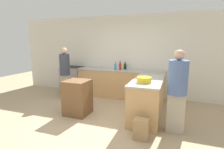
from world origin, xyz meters
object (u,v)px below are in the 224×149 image
island_table (78,97)px  wine_bottle_dark (125,66)px  dish_soap_bottle (115,67)px  range_oven (73,79)px  person_by_range (65,72)px  paper_bag (141,129)px  hot_sauce_bottle (120,66)px  person_at_peninsula (177,89)px  mixing_bowl (144,80)px  vinegar_bottle_clear (128,67)px

island_table → wine_bottle_dark: size_ratio=3.63×
dish_soap_bottle → wine_bottle_dark: bearing=41.0°
range_oven → wine_bottle_dark: wine_bottle_dark is taller
range_oven → person_by_range: (0.24, -0.80, 0.43)m
paper_bag → hot_sauce_bottle: bearing=116.3°
dish_soap_bottle → person_by_range: (-1.45, -0.67, -0.14)m
island_table → person_at_peninsula: person_at_peninsula is taller
dish_soap_bottle → paper_bag: (1.26, -2.23, -0.84)m
dish_soap_bottle → person_by_range: 1.61m
mixing_bowl → person_by_range: 2.77m
island_table → hot_sauce_bottle: (0.62, 1.62, 0.61)m
dish_soap_bottle → person_at_peninsula: 2.55m
dish_soap_bottle → hot_sauce_bottle: bearing=11.5°
wine_bottle_dark → paper_bag: size_ratio=0.61×
vinegar_bottle_clear → person_at_peninsula: size_ratio=0.11×
hot_sauce_bottle → island_table: bearing=-110.9°
mixing_bowl → wine_bottle_dark: wine_bottle_dark is taller
range_oven → paper_bag: (2.96, -2.37, -0.27)m
island_table → dish_soap_bottle: 1.76m
vinegar_bottle_clear → paper_bag: size_ratio=0.47×
wine_bottle_dark → dish_soap_bottle: 0.34m
paper_bag → wine_bottle_dark: bearing=112.3°
hot_sauce_bottle → dish_soap_bottle: (-0.15, -0.03, -0.01)m
dish_soap_bottle → person_by_range: person_by_range is taller
wine_bottle_dark → vinegar_bottle_clear: (0.07, 0.07, -0.02)m
hot_sauce_bottle → vinegar_bottle_clear: bearing=55.4°
person_at_peninsula → paper_bag: size_ratio=4.19×
wine_bottle_dark → dish_soap_bottle: size_ratio=0.92×
range_oven → wine_bottle_dark: size_ratio=3.94×
range_oven → island_table: (1.23, -1.72, -0.03)m
range_oven → island_table: range_oven is taller
range_oven → paper_bag: size_ratio=2.38×
range_oven → person_by_range: person_by_range is taller
range_oven → hot_sauce_bottle: (1.84, -0.10, 0.58)m
wine_bottle_dark → vinegar_bottle_clear: size_ratio=1.30×
person_at_peninsula → paper_bag: 1.04m
person_at_peninsula → paper_bag: bearing=-140.2°
person_at_peninsula → hot_sauce_bottle: bearing=134.1°
mixing_bowl → island_table: bearing=-178.3°
island_table → paper_bag: bearing=-20.4°
hot_sauce_bottle → person_at_peninsula: (1.71, -1.77, -0.16)m
island_table → hot_sauce_bottle: hot_sauce_bottle is taller
range_oven → mixing_bowl: bearing=-30.1°
dish_soap_bottle → vinegar_bottle_clear: size_ratio=1.42×
hot_sauce_bottle → person_by_range: bearing=-156.4°
person_at_peninsula → range_oven: bearing=152.3°
dish_soap_bottle → person_at_peninsula: person_at_peninsula is taller
island_table → vinegar_bottle_clear: 2.13m
person_by_range → vinegar_bottle_clear: bearing=28.5°
wine_bottle_dark → person_by_range: person_by_range is taller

